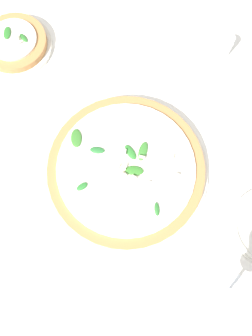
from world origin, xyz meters
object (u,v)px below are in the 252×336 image
pizza_personal_side (15,44)px  wine_glass (248,295)px  shaker_pepper (225,46)px  pizza_arugula_main (126,169)px

pizza_personal_side → wine_glass: 0.77m
wine_glass → pizza_personal_side: bearing=17.1°
pizza_personal_side → shaker_pepper: (-0.22, -0.47, 0.02)m
wine_glass → shaker_pepper: bearing=-26.0°
wine_glass → pizza_arugula_main: bearing=16.9°
shaker_pepper → pizza_arugula_main: bearing=118.4°
pizza_arugula_main → shaker_pepper: shaker_pepper is taller
pizza_arugula_main → shaker_pepper: (0.18, -0.34, 0.02)m
pizza_arugula_main → shaker_pepper: size_ratio=5.51×
pizza_arugula_main → pizza_personal_side: (0.41, 0.13, -0.00)m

